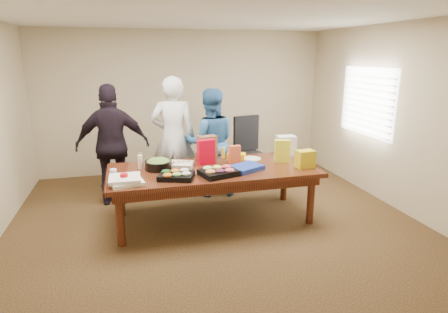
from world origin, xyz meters
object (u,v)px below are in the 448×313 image
object	(u,v)px
conference_table	(213,194)
office_chair	(250,153)
sheet_cake	(179,165)
person_right	(210,143)
person_center	(173,137)
salad_bowl	(159,165)

from	to	relation	value
conference_table	office_chair	xyz separation A→B (m)	(0.95, 1.28, 0.20)
sheet_cake	person_right	bearing A→B (deg)	72.89
person_right	sheet_cake	size ratio (longest dim) A/B	4.60
conference_table	person_right	bearing A→B (deg)	79.53
person_center	salad_bowl	bearing A→B (deg)	80.27
person_center	person_right	xyz separation A→B (m)	(0.58, -0.09, -0.10)
sheet_cake	person_center	bearing A→B (deg)	106.60
person_right	salad_bowl	distance (m)	1.26
conference_table	sheet_cake	size ratio (longest dim) A/B	7.42
sheet_cake	salad_bowl	size ratio (longest dim) A/B	1.04
office_chair	person_center	xyz separation A→B (m)	(-1.35, -0.17, 0.39)
office_chair	conference_table	bearing A→B (deg)	-138.40
person_right	sheet_cake	xyz separation A→B (m)	(-0.63, -0.85, -0.08)
person_right	salad_bowl	size ratio (longest dim) A/B	4.80
conference_table	office_chair	bearing A→B (deg)	53.33
conference_table	office_chair	world-z (taller)	office_chair
office_chair	person_right	size ratio (longest dim) A/B	0.66
conference_table	sheet_cake	bearing A→B (deg)	159.27
conference_table	sheet_cake	world-z (taller)	sheet_cake
salad_bowl	sheet_cake	bearing A→B (deg)	4.40
conference_table	sheet_cake	xyz separation A→B (m)	(-0.44, 0.17, 0.41)
salad_bowl	conference_table	bearing A→B (deg)	-11.53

